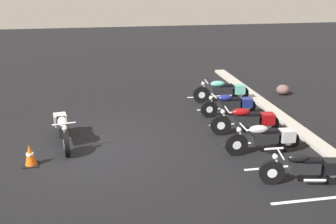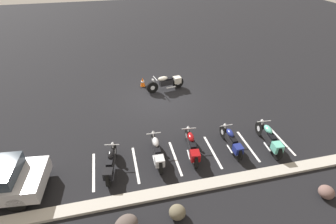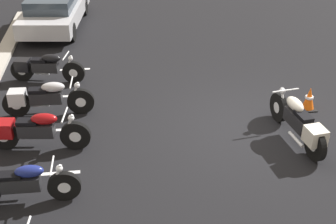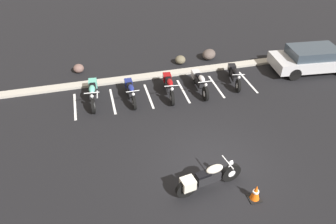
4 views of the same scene
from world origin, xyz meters
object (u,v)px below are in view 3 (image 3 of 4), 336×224
(parked_bike_1, at_px, (17,184))
(parked_bike_4, at_px, (43,67))
(car_silver, at_px, (55,9))
(parked_bike_2, at_px, (33,130))
(traffic_cone, at_px, (309,99))
(motorcycle_cream_featured, at_px, (299,122))
(parked_bike_3, at_px, (43,98))

(parked_bike_1, xyz_separation_m, parked_bike_4, (5.15, 0.16, 0.00))
(parked_bike_4, relative_size, car_silver, 0.47)
(parked_bike_1, bearing_deg, parked_bike_2, 88.21)
(car_silver, bearing_deg, traffic_cone, -128.04)
(parked_bike_2, height_order, car_silver, car_silver)
(parked_bike_2, bearing_deg, parked_bike_1, -85.47)
(motorcycle_cream_featured, distance_m, car_silver, 10.19)
(parked_bike_1, xyz_separation_m, parked_bike_3, (3.28, -0.07, 0.03))
(car_silver, relative_size, traffic_cone, 7.37)
(parked_bike_1, relative_size, parked_bike_4, 1.00)
(parked_bike_2, distance_m, car_silver, 7.79)
(parked_bike_1, xyz_separation_m, parked_bike_2, (1.79, -0.04, 0.03))
(motorcycle_cream_featured, bearing_deg, parked_bike_4, 49.32)
(parked_bike_4, distance_m, traffic_cone, 7.22)
(parked_bike_1, distance_m, car_silver, 9.58)
(parked_bike_4, bearing_deg, parked_bike_3, -71.94)
(motorcycle_cream_featured, relative_size, parked_bike_3, 1.06)
(motorcycle_cream_featured, xyz_separation_m, parked_bike_2, (0.31, 5.87, -0.02))
(parked_bike_2, height_order, parked_bike_4, parked_bike_2)
(car_silver, bearing_deg, parked_bike_1, -172.47)
(parked_bike_2, relative_size, parked_bike_3, 1.01)
(parked_bike_3, bearing_deg, motorcycle_cream_featured, -15.88)
(parked_bike_3, relative_size, parked_bike_4, 1.06)
(motorcycle_cream_featured, xyz_separation_m, parked_bike_3, (1.79, 5.84, -0.03))
(parked_bike_4, height_order, car_silver, car_silver)
(parked_bike_1, distance_m, parked_bike_2, 1.79)
(parked_bike_3, distance_m, traffic_cone, 6.63)
(parked_bike_2, relative_size, car_silver, 0.51)
(parked_bike_4, xyz_separation_m, car_silver, (4.42, 0.12, 0.24))
(motorcycle_cream_featured, xyz_separation_m, traffic_cone, (1.39, -0.78, -0.21))
(motorcycle_cream_featured, height_order, parked_bike_3, motorcycle_cream_featured)
(parked_bike_1, bearing_deg, car_silver, 91.19)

